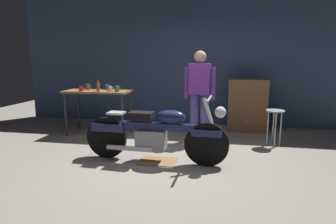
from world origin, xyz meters
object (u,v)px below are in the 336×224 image
at_px(motorcycle, 155,133).
at_px(mug_blue_enamel, 107,87).
at_px(shop_stool, 275,118).
at_px(mug_brown_stoneware, 88,87).
at_px(mug_green_speckled, 117,89).
at_px(mug_white_ceramic, 110,89).
at_px(person_standing, 199,92).
at_px(bottle, 98,87).
at_px(wooden_dresser, 247,105).
at_px(mug_red_diner, 81,89).

xyz_separation_m(motorcycle, mug_blue_enamel, (-1.36, 1.50, 0.50)).
xyz_separation_m(shop_stool, mug_brown_stoneware, (-3.64, 0.26, 0.46)).
bearing_deg(mug_green_speckled, mug_white_ceramic, 170.37).
xyz_separation_m(motorcycle, person_standing, (0.54, 1.28, 0.48)).
bearing_deg(bottle, wooden_dresser, 20.03).
height_order(mug_white_ceramic, mug_green_speckled, mug_green_speckled).
height_order(motorcycle, person_standing, person_standing).
height_order(mug_red_diner, mug_brown_stoneware, mug_brown_stoneware).
relative_size(person_standing, wooden_dresser, 1.52).
xyz_separation_m(wooden_dresser, mug_brown_stoneware, (-3.25, -0.77, 0.41)).
height_order(mug_white_ceramic, bottle, bottle).
distance_m(person_standing, shop_stool, 1.41).
bearing_deg(mug_brown_stoneware, person_standing, -4.17).
relative_size(shop_stool, mug_white_ceramic, 5.96).
xyz_separation_m(mug_blue_enamel, bottle, (-0.04, -0.34, 0.05)).
height_order(mug_brown_stoneware, bottle, bottle).
bearing_deg(mug_white_ceramic, shop_stool, -1.12).
height_order(motorcycle, mug_brown_stoneware, mug_brown_stoneware).
bearing_deg(wooden_dresser, mug_blue_enamel, -165.94).
height_order(person_standing, mug_brown_stoneware, person_standing).
distance_m(person_standing, mug_green_speckled, 1.58).
bearing_deg(person_standing, bottle, 7.35).
bearing_deg(shop_stool, wooden_dresser, 111.11).
relative_size(mug_red_diner, bottle, 0.44).
bearing_deg(wooden_dresser, mug_red_diner, -162.02).
height_order(shop_stool, mug_brown_stoneware, mug_brown_stoneware).
relative_size(mug_green_speckled, bottle, 0.50).
relative_size(mug_white_ceramic, mug_brown_stoneware, 0.91).
bearing_deg(shop_stool, mug_white_ceramic, 178.88).
xyz_separation_m(mug_blue_enamel, mug_brown_stoneware, (-0.40, -0.05, 0.01)).
relative_size(motorcycle, mug_red_diner, 20.88).
xyz_separation_m(mug_red_diner, mug_brown_stoneware, (-0.00, 0.29, 0.01)).
distance_m(mug_white_ceramic, mug_brown_stoneware, 0.60).
distance_m(mug_white_ceramic, bottle, 0.23).
bearing_deg(mug_blue_enamel, mug_red_diner, -139.46).
bearing_deg(person_standing, mug_white_ceramic, 4.96).
relative_size(mug_red_diner, mug_green_speckled, 0.86).
distance_m(shop_stool, mug_brown_stoneware, 3.68).
bearing_deg(mug_blue_enamel, motorcycle, -47.73).
distance_m(mug_green_speckled, bottle, 0.37).
distance_m(shop_stool, mug_blue_enamel, 3.29).
bearing_deg(mug_brown_stoneware, mug_red_diner, -89.55).
relative_size(person_standing, mug_brown_stoneware, 14.20).
xyz_separation_m(shop_stool, mug_white_ceramic, (-3.07, 0.06, 0.45)).
relative_size(person_standing, mug_blue_enamel, 14.20).
distance_m(person_standing, wooden_dresser, 1.38).
xyz_separation_m(mug_white_ceramic, mug_blue_enamel, (-0.17, 0.25, 0.00)).
xyz_separation_m(wooden_dresser, mug_green_speckled, (-2.52, -0.99, 0.40)).
bearing_deg(bottle, mug_red_diner, -179.97).
bearing_deg(wooden_dresser, motorcycle, -123.83).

